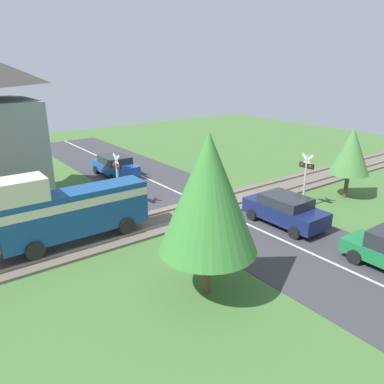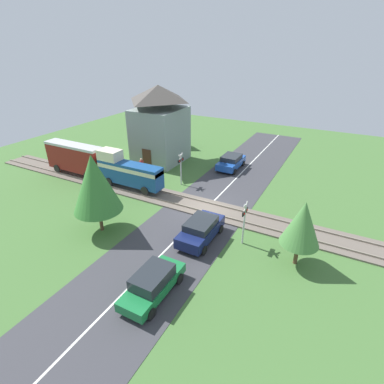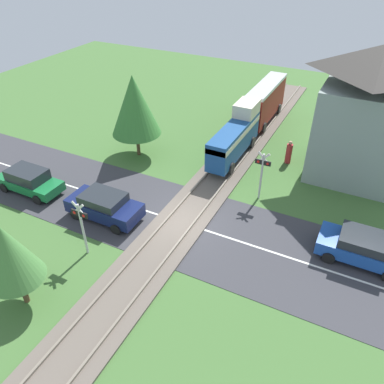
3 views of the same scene
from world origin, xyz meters
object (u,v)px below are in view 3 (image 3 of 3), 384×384
object	(u,v)px
car_far_side	(363,247)
crossing_signal_east_approach	(262,169)
car_near_crossing	(104,205)
crossing_signal_west_approach	(81,221)
car_behind_queue	(29,180)
train	(252,116)
station_building	(366,118)
pedestrian_by_station	(289,153)

from	to	relation	value
car_far_side	crossing_signal_east_approach	distance (m)	6.60
car_near_crossing	crossing_signal_east_approach	size ratio (longest dim) A/B	1.35
car_near_crossing	crossing_signal_west_approach	distance (m)	3.03
crossing_signal_east_approach	car_behind_queue	bearing A→B (deg)	-156.23
train	station_building	size ratio (longest dim) A/B	1.61
car_behind_queue	train	bearing A→B (deg)	52.83
crossing_signal_west_approach	station_building	world-z (taller)	station_building
crossing_signal_west_approach	car_behind_queue	bearing A→B (deg)	157.85
car_behind_queue	crossing_signal_west_approach	xyz separation A→B (m)	(6.49, -2.64, 1.19)
crossing_signal_west_approach	pedestrian_by_station	distance (m)	14.56
car_near_crossing	crossing_signal_west_approach	xyz separation A→B (m)	(0.91, -2.64, 1.17)
car_near_crossing	station_building	xyz separation A→B (m)	(11.43, 10.66, 3.16)
car_far_side	station_building	xyz separation A→B (m)	(-1.45, 7.78, 3.18)
pedestrian_by_station	train	bearing A→B (deg)	147.47
crossing_signal_east_approach	car_near_crossing	bearing A→B (deg)	-141.55
train	pedestrian_by_station	xyz separation A→B (m)	(3.46, -2.21, -1.12)
car_near_crossing	car_far_side	bearing A→B (deg)	12.60
train	pedestrian_by_station	bearing A→B (deg)	-32.53
car_far_side	pedestrian_by_station	world-z (taller)	pedestrian_by_station
pedestrian_by_station	car_near_crossing	bearing A→B (deg)	-125.56
station_building	crossing_signal_east_approach	bearing A→B (deg)	-131.08
car_far_side	station_building	size ratio (longest dim) A/B	0.50
car_near_crossing	car_behind_queue	world-z (taller)	car_near_crossing
car_far_side	crossing_signal_west_approach	distance (m)	13.24
station_building	pedestrian_by_station	bearing A→B (deg)	-175.50
station_building	pedestrian_by_station	size ratio (longest dim) A/B	5.00
car_near_crossing	pedestrian_by_station	bearing A→B (deg)	54.44
train	crossing_signal_west_approach	bearing A→B (deg)	-101.26
crossing_signal_east_approach	station_building	world-z (taller)	station_building
car_behind_queue	pedestrian_by_station	world-z (taller)	pedestrian_by_station
crossing_signal_east_approach	pedestrian_by_station	xyz separation A→B (m)	(0.44, 4.82, -1.23)
crossing_signal_west_approach	station_building	size ratio (longest dim) A/B	0.38
crossing_signal_west_approach	crossing_signal_east_approach	world-z (taller)	same
train	car_far_side	size ratio (longest dim) A/B	3.22
station_building	pedestrian_by_station	world-z (taller)	station_building
train	crossing_signal_west_approach	size ratio (longest dim) A/B	4.27
car_near_crossing	station_building	world-z (taller)	station_building
crossing_signal_east_approach	car_far_side	bearing A→B (deg)	-24.02
station_building	pedestrian_by_station	distance (m)	5.17
train	car_behind_queue	distance (m)	15.78
car_behind_queue	crossing_signal_east_approach	size ratio (longest dim) A/B	1.35
car_far_side	crossing_signal_west_approach	bearing A→B (deg)	-155.25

